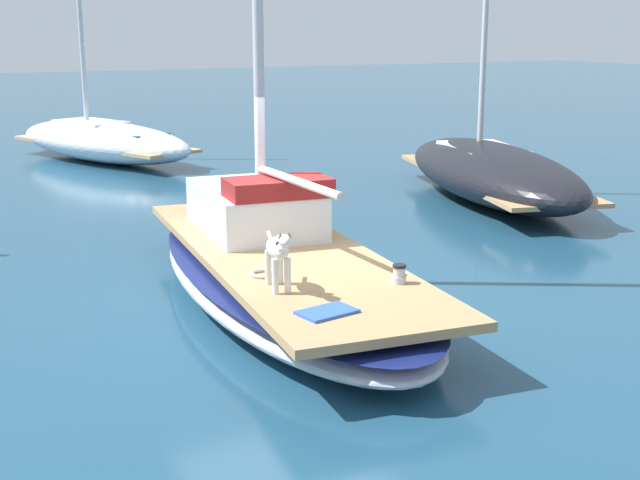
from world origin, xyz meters
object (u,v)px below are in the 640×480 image
object	(u,v)px
deck_winch	(399,275)
moored_boat_far_astern	(103,140)
sailboat_main	(283,275)
coiled_rope	(264,273)
deck_towel	(327,312)
moored_boat_starboard_side	(492,171)
dog_white	(278,251)

from	to	relation	value
deck_winch	moored_boat_far_astern	xyz separation A→B (m)	(0.37, 14.66, -0.21)
deck_winch	moored_boat_far_astern	size ratio (longest dim) A/B	0.03
sailboat_main	coiled_rope	xyz separation A→B (m)	(-0.67, -0.92, 0.35)
sailboat_main	deck_winch	distance (m)	2.00
deck_winch	coiled_rope	size ratio (longest dim) A/B	0.65
coiled_rope	moored_boat_far_astern	size ratio (longest dim) A/B	0.05
deck_winch	deck_towel	xyz separation A→B (m)	(-1.18, -0.53, -0.08)
deck_winch	moored_boat_starboard_side	bearing A→B (deg)	44.50
deck_towel	moored_boat_far_astern	size ratio (longest dim) A/B	0.08
coiled_rope	moored_boat_starboard_side	xyz separation A→B (m)	(7.20, 4.95, -0.11)
deck_winch	moored_boat_far_astern	distance (m)	14.67
moored_boat_starboard_side	deck_towel	bearing A→B (deg)	-138.14
sailboat_main	moored_boat_far_astern	world-z (taller)	moored_boat_far_astern
moored_boat_starboard_side	moored_boat_far_astern	xyz separation A→B (m)	(-5.64, 8.75, -0.02)
moored_boat_starboard_side	moored_boat_far_astern	world-z (taller)	moored_boat_far_astern
sailboat_main	moored_boat_starboard_side	bearing A→B (deg)	31.65
deck_winch	deck_towel	size ratio (longest dim) A/B	0.38
dog_white	deck_winch	distance (m)	1.37
deck_winch	moored_boat_starboard_side	xyz separation A→B (m)	(6.02, 5.92, -0.18)
dog_white	deck_towel	xyz separation A→B (m)	(0.09, -0.93, -0.41)
deck_towel	moored_boat_starboard_side	world-z (taller)	moored_boat_starboard_side
dog_white	deck_winch	world-z (taller)	dog_white
dog_white	deck_towel	distance (m)	1.02
coiled_rope	moored_boat_far_astern	xyz separation A→B (m)	(1.56, 13.70, -0.13)
sailboat_main	moored_boat_far_astern	size ratio (longest dim) A/B	1.10
deck_towel	moored_boat_far_astern	bearing A→B (deg)	84.16
deck_winch	coiled_rope	xyz separation A→B (m)	(-1.18, 0.97, -0.08)
dog_white	coiled_rope	xyz separation A→B (m)	(0.09, 0.57, -0.40)
deck_towel	moored_boat_starboard_side	bearing A→B (deg)	41.86
sailboat_main	moored_boat_starboard_side	size ratio (longest dim) A/B	1.03
deck_winch	deck_towel	distance (m)	1.30
coiled_rope	moored_boat_far_astern	distance (m)	13.79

